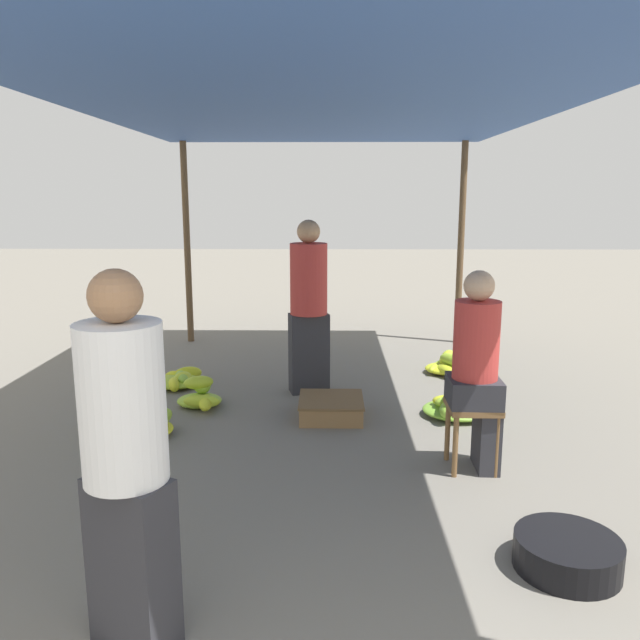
{
  "coord_description": "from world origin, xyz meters",
  "views": [
    {
      "loc": [
        0.07,
        -1.62,
        1.83
      ],
      "look_at": [
        0.0,
        3.2,
        0.87
      ],
      "focal_mm": 35.0,
      "sensor_mm": 36.0,
      "label": 1
    }
  ],
  "objects": [
    {
      "name": "banana_pile_left_1",
      "position": [
        -1.06,
        3.62,
        0.1
      ],
      "size": [
        0.41,
        0.58,
        0.27
      ],
      "color": "#AFCA2D",
      "rests_on": "ground"
    },
    {
      "name": "banana_pile_right_0",
      "position": [
        1.14,
        3.4,
        0.09
      ],
      "size": [
        0.59,
        0.56,
        0.27
      ],
      "color": "#97C131",
      "rests_on": "ground"
    },
    {
      "name": "vendor_seated",
      "position": [
        1.06,
        2.38,
        0.72
      ],
      "size": [
        0.35,
        0.35,
        1.36
      ],
      "color": "#2D2D33",
      "rests_on": "ground"
    },
    {
      "name": "banana_pile_left_2",
      "position": [
        -1.41,
        4.21,
        0.06
      ],
      "size": [
        0.51,
        0.57,
        0.15
      ],
      "color": "#B9CE2B",
      "rests_on": "ground"
    },
    {
      "name": "crate_near",
      "position": [
        0.09,
        3.35,
        0.08
      ],
      "size": [
        0.54,
        0.54,
        0.17
      ],
      "color": "olive",
      "rests_on": "ground"
    },
    {
      "name": "stool",
      "position": [
        1.04,
        2.38,
        0.37
      ],
      "size": [
        0.34,
        0.34,
        0.46
      ],
      "color": "brown",
      "rests_on": "ground"
    },
    {
      "name": "canopy_post_back_left",
      "position": [
        -1.7,
        6.13,
        1.24
      ],
      "size": [
        0.08,
        0.08,
        2.47
      ],
      "primitive_type": "cylinder",
      "color": "brown",
      "rests_on": "ground"
    },
    {
      "name": "canopy_tarp",
      "position": [
        0.0,
        3.21,
        2.49
      ],
      "size": [
        3.79,
        6.23,
        0.04
      ],
      "primitive_type": "cube",
      "color": "#33569E",
      "rests_on": "canopy_post_front_left"
    },
    {
      "name": "vendor_foreground",
      "position": [
        -0.73,
        0.66,
        0.81
      ],
      "size": [
        0.45,
        0.45,
        1.57
      ],
      "color": "#2D2D33",
      "rests_on": "ground"
    },
    {
      "name": "banana_pile_left_0",
      "position": [
        -1.41,
        2.94,
        0.08
      ],
      "size": [
        0.59,
        0.56,
        0.25
      ],
      "color": "#96C031",
      "rests_on": "ground"
    },
    {
      "name": "shopper_walking_mid",
      "position": [
        -0.12,
        4.06,
        0.84
      ],
      "size": [
        0.42,
        0.42,
        1.62
      ],
      "color": "#2D2D33",
      "rests_on": "ground"
    },
    {
      "name": "basin_black",
      "position": [
        1.26,
        1.21,
        0.08
      ],
      "size": [
        0.52,
        0.52,
        0.17
      ],
      "color": "black",
      "rests_on": "ground"
    },
    {
      "name": "canopy_post_back_right",
      "position": [
        1.7,
        6.13,
        1.24
      ],
      "size": [
        0.08,
        0.08,
        2.47
      ],
      "primitive_type": "cylinder",
      "color": "brown",
      "rests_on": "ground"
    },
    {
      "name": "banana_pile_right_1",
      "position": [
        1.33,
        4.7,
        0.09
      ],
      "size": [
        0.57,
        0.57,
        0.24
      ],
      "color": "#C9D528",
      "rests_on": "ground"
    }
  ]
}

